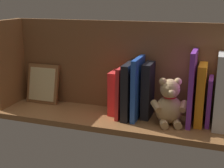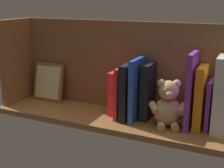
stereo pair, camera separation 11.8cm
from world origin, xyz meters
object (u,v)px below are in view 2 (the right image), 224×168
object	(u,v)px
dictionary_thick_white	(223,95)
book_0	(209,105)
picture_frame_leaning	(48,82)
teddy_bear	(168,106)

from	to	relation	value
dictionary_thick_white	book_0	bearing A→B (deg)	-17.98
dictionary_thick_white	picture_frame_leaning	distance (cm)	73.96
dictionary_thick_white	book_0	distance (cm)	6.14
dictionary_thick_white	teddy_bear	bearing A→B (deg)	8.58
picture_frame_leaning	book_0	bearing A→B (deg)	178.17
picture_frame_leaning	teddy_bear	bearing A→B (deg)	173.70
book_0	teddy_bear	bearing A→B (deg)	16.33
book_0	teddy_bear	world-z (taller)	book_0
book_0	picture_frame_leaning	distance (cm)	69.69
book_0	teddy_bear	size ratio (longest dim) A/B	1.02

